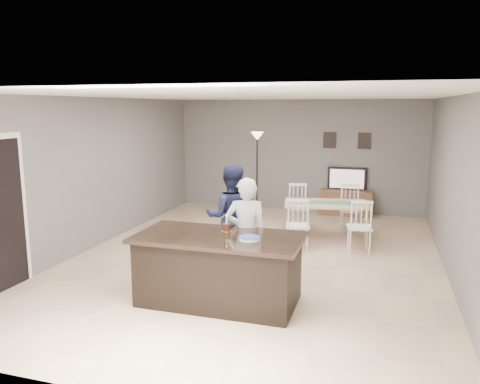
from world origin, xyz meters
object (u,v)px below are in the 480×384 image
(television, at_px, (347,179))
(dining_table, at_px, (326,209))
(floor_lamp, at_px, (257,151))
(tv_console, at_px, (346,203))
(birthday_cake, at_px, (227,227))
(man, at_px, (231,217))
(plate_stack, at_px, (249,238))
(kitchen_island, at_px, (219,269))
(woman, at_px, (246,234))

(television, distance_m, dining_table, 2.33)
(television, bearing_deg, floor_lamp, 21.07)
(tv_console, distance_m, birthday_cake, 5.49)
(tv_console, distance_m, man, 4.52)
(dining_table, bearing_deg, plate_stack, -109.61)
(plate_stack, relative_size, dining_table, 0.13)
(man, relative_size, birthday_cake, 7.43)
(kitchen_island, relative_size, birthday_cake, 9.67)
(plate_stack, bearing_deg, kitchen_island, 169.41)
(man, bearing_deg, birthday_cake, 90.03)
(television, height_order, plate_stack, television)
(kitchen_island, height_order, television, television)
(birthday_cake, height_order, dining_table, birthday_cake)
(television, bearing_deg, dining_table, 84.81)
(woman, bearing_deg, kitchen_island, 53.74)
(woman, xyz_separation_m, floor_lamp, (-0.99, 4.32, 0.73))
(kitchen_island, relative_size, television, 2.35)
(woman, bearing_deg, dining_table, -121.33)
(woman, distance_m, floor_lamp, 4.50)
(tv_console, distance_m, plate_stack, 5.74)
(tv_console, relative_size, plate_stack, 4.53)
(tv_console, bearing_deg, television, 90.00)
(plate_stack, bearing_deg, woman, 109.66)
(woman, bearing_deg, floor_lamp, -92.65)
(television, bearing_deg, woman, 78.96)
(television, distance_m, birthday_cake, 5.52)
(plate_stack, bearing_deg, man, 116.49)
(kitchen_island, bearing_deg, birthday_cake, 83.97)
(tv_console, xyz_separation_m, dining_table, (-0.21, -2.24, 0.31))
(kitchen_island, height_order, woman, woman)
(kitchen_island, relative_size, plate_stack, 8.12)
(kitchen_island, height_order, floor_lamp, floor_lamp)
(kitchen_island, xyz_separation_m, birthday_cake, (0.03, 0.25, 0.50))
(plate_stack, bearing_deg, dining_table, 80.72)
(kitchen_island, distance_m, birthday_cake, 0.56)
(man, xyz_separation_m, floor_lamp, (-0.52, 3.55, 0.70))
(television, bearing_deg, kitchen_island, 77.99)
(kitchen_island, distance_m, woman, 0.68)
(tv_console, distance_m, floor_lamp, 2.44)
(television, height_order, floor_lamp, floor_lamp)
(kitchen_island, xyz_separation_m, plate_stack, (0.43, -0.08, 0.47))
(plate_stack, bearing_deg, birthday_cake, 141.24)
(tv_console, distance_m, dining_table, 2.27)
(floor_lamp, bearing_deg, tv_console, 19.29)
(television, relative_size, floor_lamp, 0.46)
(dining_table, distance_m, floor_lamp, 2.53)
(kitchen_island, bearing_deg, man, 101.44)
(woman, bearing_deg, plate_stack, 94.05)
(man, xyz_separation_m, birthday_cake, (0.29, -1.08, 0.13))
(man, bearing_deg, woman, 106.31)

